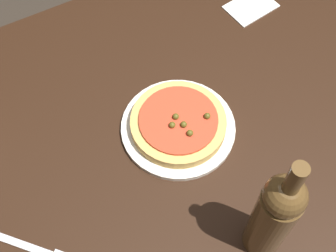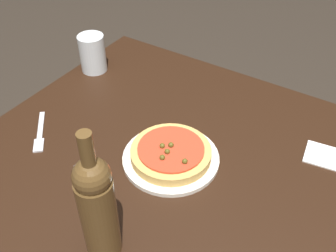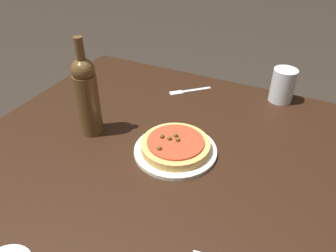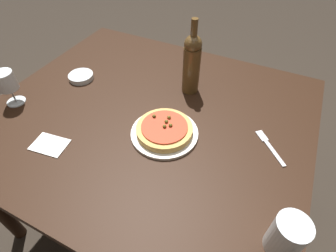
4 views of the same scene
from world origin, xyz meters
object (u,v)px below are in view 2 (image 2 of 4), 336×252
(water_cup, at_px, (93,53))
(fork, at_px, (40,134))
(dining_table, at_px, (192,219))
(wine_bottle, at_px, (97,206))
(pizza, at_px, (171,153))
(dinner_plate, at_px, (171,158))

(water_cup, relative_size, fork, 0.91)
(dining_table, distance_m, water_cup, 0.65)
(dining_table, distance_m, fork, 0.48)
(dining_table, xyz_separation_m, wine_bottle, (-0.09, -0.21, 0.21))
(pizza, height_order, wine_bottle, wine_bottle)
(dining_table, relative_size, wine_bottle, 3.95)
(pizza, xyz_separation_m, wine_bottle, (0.02, -0.29, 0.11))
(dining_table, distance_m, dinner_plate, 0.16)
(wine_bottle, relative_size, fork, 2.30)
(dining_table, height_order, water_cup, water_cup)
(dinner_plate, relative_size, water_cup, 1.98)
(dinner_plate, height_order, pizza, pizza)
(dinner_plate, bearing_deg, wine_bottle, -86.08)
(dining_table, distance_m, wine_bottle, 0.32)
(pizza, bearing_deg, dining_table, -34.29)
(water_cup, distance_m, fork, 0.35)
(pizza, relative_size, wine_bottle, 0.65)
(pizza, bearing_deg, water_cup, 153.36)
(pizza, distance_m, wine_bottle, 0.31)
(dining_table, height_order, pizza, pizza)
(fork, bearing_deg, dinner_plate, 64.98)
(water_cup, bearing_deg, pizza, -26.64)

